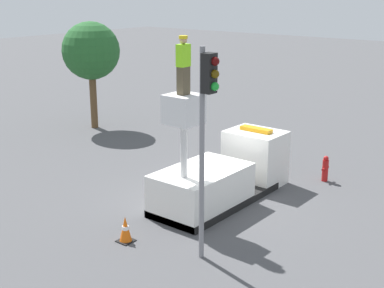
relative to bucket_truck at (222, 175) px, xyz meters
name	(u,v)px	position (x,y,z in m)	size (l,w,h in m)	color
ground_plane	(216,202)	(-0.36, 0.00, -0.88)	(120.00, 120.00, 0.00)	#4C4C4F
bucket_truck	(222,175)	(0.00, 0.00, 0.00)	(5.77, 2.11, 4.05)	black
worker	(183,65)	(-2.09, 0.00, 4.05)	(0.40, 0.26, 1.75)	brown
traffic_light_pole	(206,114)	(-3.76, -2.13, 3.19)	(0.34, 0.57, 5.77)	gray
fire_hydrant	(325,169)	(3.96, -2.01, -0.39)	(0.47, 0.23, 1.00)	red
traffic_cone_rear	(125,230)	(-4.41, 0.30, -0.50)	(0.45, 0.45, 0.79)	black
tree_left_bg	(91,51)	(3.87, 11.07, 3.12)	(2.95, 2.95, 5.51)	brown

